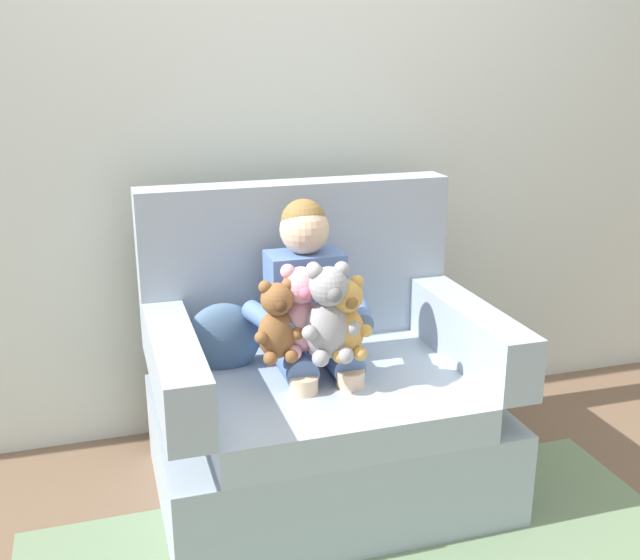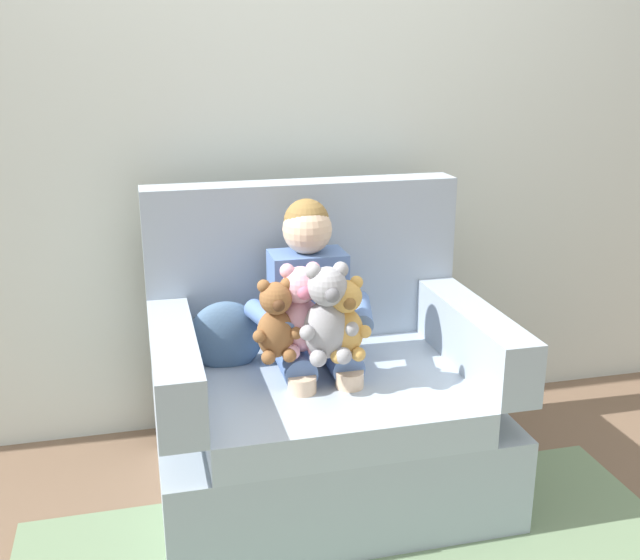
# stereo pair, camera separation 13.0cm
# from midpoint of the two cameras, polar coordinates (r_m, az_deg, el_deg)

# --- Properties ---
(ground_plane) EXTENTS (8.00, 8.00, 0.00)m
(ground_plane) POSITION_cam_midpoint_polar(r_m,az_deg,el_deg) (2.82, 1.79, -15.56)
(ground_plane) COLOR brown
(back_wall) EXTENTS (6.00, 0.10, 2.60)m
(back_wall) POSITION_cam_midpoint_polar(r_m,az_deg,el_deg) (3.01, -1.44, 12.92)
(back_wall) COLOR silver
(back_wall) RESTS_ON ground
(armchair) EXTENTS (1.16, 0.86, 1.06)m
(armchair) POSITION_cam_midpoint_polar(r_m,az_deg,el_deg) (2.70, 1.58, -9.02)
(armchair) COLOR #9EADBC
(armchair) RESTS_ON ground
(seated_child) EXTENTS (0.45, 0.39, 0.82)m
(seated_child) POSITION_cam_midpoint_polar(r_m,az_deg,el_deg) (2.57, 0.84, -2.23)
(seated_child) COLOR #597AB7
(seated_child) RESTS_ON armchair
(plush_pink) EXTENTS (0.18, 0.15, 0.31)m
(plush_pink) POSITION_cam_midpoint_polar(r_m,az_deg,el_deg) (2.42, 0.06, -2.44)
(plush_pink) COLOR #EAA8BC
(plush_pink) RESTS_ON armchair
(plush_honey) EXTENTS (0.16, 0.13, 0.27)m
(plush_honey) POSITION_cam_midpoint_polar(r_m,az_deg,el_deg) (2.40, 3.46, -3.09)
(plush_honey) COLOR gold
(plush_honey) RESTS_ON armchair
(plush_grey) EXTENTS (0.19, 0.16, 0.32)m
(plush_grey) POSITION_cam_midpoint_polar(r_m,az_deg,el_deg) (2.38, 2.11, -2.71)
(plush_grey) COLOR #9E9EA3
(plush_grey) RESTS_ON armchair
(plush_brown) EXTENTS (0.16, 0.13, 0.27)m
(plush_brown) POSITION_cam_midpoint_polar(r_m,az_deg,el_deg) (2.39, -1.80, -3.21)
(plush_brown) COLOR brown
(plush_brown) RESTS_ON armchair
(throw_pillow) EXTENTS (0.27, 0.13, 0.26)m
(throw_pillow) POSITION_cam_midpoint_polar(r_m,az_deg,el_deg) (2.64, -5.76, -4.33)
(throw_pillow) COLOR slate
(throw_pillow) RESTS_ON armchair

